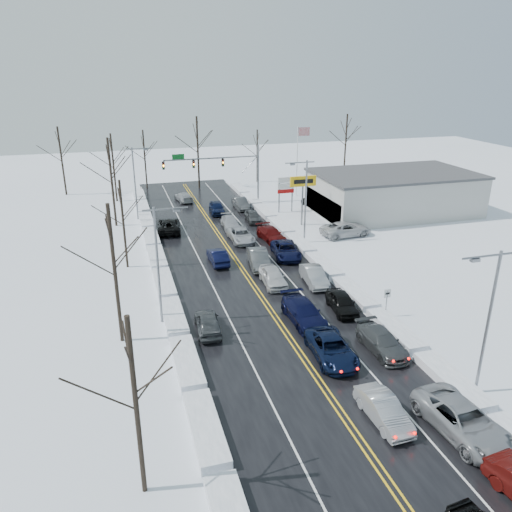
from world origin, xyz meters
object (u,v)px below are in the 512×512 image
object	(u,v)px
flagpole	(298,155)
dealership_building	(393,192)
tires_plus_sign	(303,185)
oncoming_car_0	(218,263)
traffic_signal_mast	(223,165)

from	to	relation	value
flagpole	dealership_building	size ratio (longest dim) A/B	0.49
tires_plus_sign	dealership_building	world-z (taller)	tires_plus_sign
tires_plus_sign	dealership_building	size ratio (longest dim) A/B	0.29
flagpole	oncoming_car_0	size ratio (longest dim) A/B	2.32
dealership_building	oncoming_car_0	xyz separation A→B (m)	(-25.89, -11.47, -2.66)
oncoming_car_0	flagpole	bearing A→B (deg)	-126.86
traffic_signal_mast	flagpole	xyz separation A→B (m)	(11.72, 2.01, 0.45)
traffic_signal_mast	dealership_building	bearing A→B (deg)	-25.95
flagpole	oncoming_car_0	world-z (taller)	flagpole
tires_plus_sign	oncoming_car_0	distance (m)	16.39
traffic_signal_mast	flagpole	distance (m)	11.90
traffic_signal_mast	dealership_building	distance (m)	23.01
tires_plus_sign	flagpole	bearing A→B (deg)	71.56
flagpole	dealership_building	world-z (taller)	flagpole
dealership_building	tires_plus_sign	bearing A→B (deg)	-171.53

